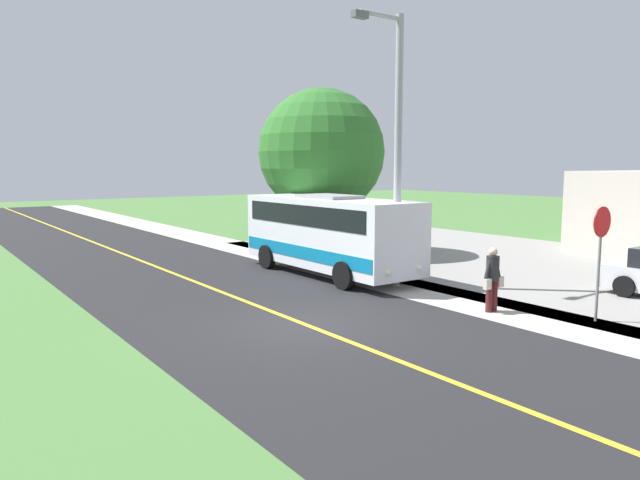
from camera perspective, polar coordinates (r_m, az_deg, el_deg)
ground_plane at (r=14.46m, az=-1.66°, el=-8.23°), size 120.00×120.00×0.00m
road_surface at (r=14.45m, az=-1.66°, el=-8.21°), size 8.00×100.00×0.01m
sidewalk at (r=17.81m, az=12.40°, el=-5.43°), size 2.40×100.00×0.01m
road_centre_line at (r=14.45m, az=-1.66°, el=-8.19°), size 0.16×100.00×0.00m
shuttle_bus_front at (r=20.69m, az=0.89°, el=0.90°), size 2.60×7.73×2.86m
pedestrian_with_bags at (r=16.11m, az=16.54°, el=-3.52°), size 0.72×0.34×1.73m
stop_sign at (r=15.89m, az=25.78°, el=-0.32°), size 0.76×0.07×2.88m
street_light_pole at (r=18.60m, az=7.40°, el=9.63°), size 1.97×0.24×8.48m
tree_curbside at (r=25.93m, az=0.15°, el=8.60°), size 5.56×5.56×7.26m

